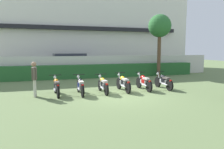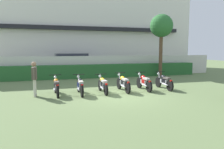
% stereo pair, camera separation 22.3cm
% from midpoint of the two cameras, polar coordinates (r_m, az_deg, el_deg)
% --- Properties ---
extents(ground, '(60.00, 60.00, 0.00)m').
position_cam_midpoint_polar(ground, '(10.31, 2.34, -5.69)').
color(ground, '#607547').
extents(building, '(23.70, 6.50, 8.02)m').
position_cam_midpoint_polar(building, '(23.89, -8.50, 11.02)').
color(building, white).
rests_on(building, ground).
extents(compound_wall, '(22.51, 0.30, 1.71)m').
position_cam_midpoint_polar(compound_wall, '(17.31, -5.40, 2.22)').
color(compound_wall, silver).
rests_on(compound_wall, ground).
extents(hedge_row, '(18.01, 0.70, 1.05)m').
position_cam_midpoint_polar(hedge_row, '(16.66, -4.94, 0.91)').
color(hedge_row, '#28602D').
rests_on(hedge_row, ground).
extents(parked_car, '(4.62, 2.34, 1.89)m').
position_cam_midpoint_polar(parked_car, '(18.93, -10.19, 2.79)').
color(parked_car, navy).
rests_on(parked_car, ground).
extents(tree_near_inspector, '(1.84, 1.84, 5.06)m').
position_cam_midpoint_polar(tree_near_inspector, '(17.76, 13.66, 12.45)').
color(tree_near_inspector, brown).
rests_on(tree_near_inspector, ground).
extents(motorcycle_in_row_0, '(0.60, 1.89, 0.97)m').
position_cam_midpoint_polar(motorcycle_in_row_0, '(10.59, -14.32, -3.06)').
color(motorcycle_in_row_0, black).
rests_on(motorcycle_in_row_0, ground).
extents(motorcycle_in_row_1, '(0.60, 1.92, 0.97)m').
position_cam_midpoint_polar(motorcycle_in_row_1, '(10.55, -8.09, -2.97)').
color(motorcycle_in_row_1, black).
rests_on(motorcycle_in_row_1, ground).
extents(motorcycle_in_row_2, '(0.60, 1.84, 0.95)m').
position_cam_midpoint_polar(motorcycle_in_row_2, '(10.80, -1.92, -2.74)').
color(motorcycle_in_row_2, black).
rests_on(motorcycle_in_row_2, ground).
extents(motorcycle_in_row_3, '(0.60, 1.97, 0.97)m').
position_cam_midpoint_polar(motorcycle_in_row_3, '(11.24, 3.63, -2.30)').
color(motorcycle_in_row_3, black).
rests_on(motorcycle_in_row_3, ground).
extents(motorcycle_in_row_4, '(0.60, 1.90, 0.97)m').
position_cam_midpoint_polar(motorcycle_in_row_4, '(11.69, 9.23, -2.02)').
color(motorcycle_in_row_4, black).
rests_on(motorcycle_in_row_4, ground).
extents(motorcycle_in_row_5, '(0.60, 1.86, 0.96)m').
position_cam_midpoint_polar(motorcycle_in_row_5, '(12.21, 14.46, -1.80)').
color(motorcycle_in_row_5, black).
rests_on(motorcycle_in_row_5, ground).
extents(inspector_person, '(0.22, 0.67, 1.66)m').
position_cam_midpoint_polar(inspector_person, '(10.52, -19.80, -0.41)').
color(inspector_person, beige).
rests_on(inspector_person, ground).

